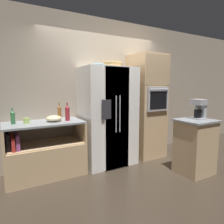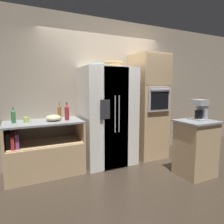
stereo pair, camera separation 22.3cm
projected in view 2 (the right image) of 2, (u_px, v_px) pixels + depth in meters
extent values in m
plane|color=#382D23|center=(112.00, 162.00, 3.92)|extent=(20.00, 20.00, 0.00)
cube|color=tan|center=(104.00, 90.00, 4.09)|extent=(12.00, 0.06, 2.80)
cube|color=tan|center=(45.00, 158.00, 3.38)|extent=(1.24, 0.65, 0.53)
cube|color=tan|center=(45.00, 143.00, 3.35)|extent=(1.19, 0.60, 0.02)
cube|color=tan|center=(3.00, 137.00, 3.07)|extent=(0.04, 0.65, 0.34)
cube|color=tan|center=(79.00, 130.00, 3.59)|extent=(0.04, 0.65, 0.34)
cube|color=gray|center=(44.00, 122.00, 3.30)|extent=(1.24, 0.65, 0.03)
cube|color=black|center=(8.00, 139.00, 3.07)|extent=(0.05, 0.34, 0.24)
cube|color=#B72D28|center=(13.00, 140.00, 3.10)|extent=(0.05, 0.48, 0.20)
cube|color=#934784|center=(17.00, 139.00, 3.12)|extent=(0.05, 0.44, 0.22)
cube|color=white|center=(108.00, 116.00, 3.79)|extent=(0.98, 0.68, 1.83)
cube|color=white|center=(116.00, 119.00, 3.47)|extent=(0.48, 0.02, 1.79)
cube|color=white|center=(117.00, 119.00, 3.47)|extent=(0.48, 0.02, 1.79)
cylinder|color=#B2B2B7|center=(115.00, 114.00, 3.42)|extent=(0.02, 0.02, 0.64)
cylinder|color=#B2B2B7|center=(119.00, 114.00, 3.45)|extent=(0.02, 0.02, 0.64)
cube|color=#2D2D33|center=(105.00, 109.00, 3.34)|extent=(0.18, 0.01, 0.33)
cube|color=tan|center=(148.00, 106.00, 4.17)|extent=(0.63, 0.68, 2.12)
cube|color=#ADADB2|center=(159.00, 99.00, 3.83)|extent=(0.51, 0.04, 0.48)
cube|color=black|center=(160.00, 101.00, 3.82)|extent=(0.42, 0.01, 0.33)
cylinder|color=#B2B2B7|center=(161.00, 89.00, 3.78)|extent=(0.45, 0.02, 0.02)
cube|color=tan|center=(160.00, 69.00, 3.77)|extent=(0.59, 0.01, 0.58)
cube|color=tan|center=(195.00, 149.00, 3.31)|extent=(0.55, 0.49, 0.90)
cube|color=gray|center=(197.00, 121.00, 3.25)|extent=(0.60, 0.53, 0.03)
cylinder|color=tan|center=(113.00, 65.00, 3.78)|extent=(0.35, 0.35, 0.09)
torus|color=tan|center=(113.00, 63.00, 3.77)|extent=(0.37, 0.37, 0.03)
ellipsoid|color=#668C99|center=(98.00, 65.00, 3.51)|extent=(0.26, 0.26, 0.06)
cylinder|color=maroon|center=(67.00, 114.00, 3.41)|extent=(0.08, 0.08, 0.22)
cone|color=maroon|center=(67.00, 106.00, 3.40)|extent=(0.08, 0.08, 0.04)
cylinder|color=maroon|center=(67.00, 104.00, 3.39)|extent=(0.03, 0.03, 0.04)
cylinder|color=#33723F|center=(13.00, 117.00, 3.15)|extent=(0.07, 0.07, 0.18)
cone|color=#33723F|center=(13.00, 111.00, 3.14)|extent=(0.07, 0.07, 0.04)
cylinder|color=#33723F|center=(13.00, 109.00, 3.13)|extent=(0.02, 0.02, 0.03)
cylinder|color=brown|center=(60.00, 113.00, 3.50)|extent=(0.06, 0.06, 0.22)
cone|color=brown|center=(59.00, 106.00, 3.49)|extent=(0.06, 0.06, 0.03)
cylinder|color=brown|center=(59.00, 104.00, 3.48)|extent=(0.02, 0.02, 0.05)
cylinder|color=#B2D166|center=(26.00, 120.00, 3.19)|extent=(0.08, 0.08, 0.09)
torus|color=#B2D166|center=(29.00, 120.00, 3.21)|extent=(0.06, 0.01, 0.06)
ellipsoid|color=beige|center=(53.00, 118.00, 3.35)|extent=(0.25, 0.25, 0.10)
cube|color=#B2B2B7|center=(199.00, 119.00, 3.30)|extent=(0.19, 0.21, 0.02)
cylinder|color=black|center=(198.00, 114.00, 3.29)|extent=(0.12, 0.12, 0.14)
cube|color=#B2B2B7|center=(202.00, 110.00, 3.31)|extent=(0.07, 0.18, 0.34)
cube|color=#B2B2B7|center=(200.00, 102.00, 3.27)|extent=(0.19, 0.21, 0.09)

